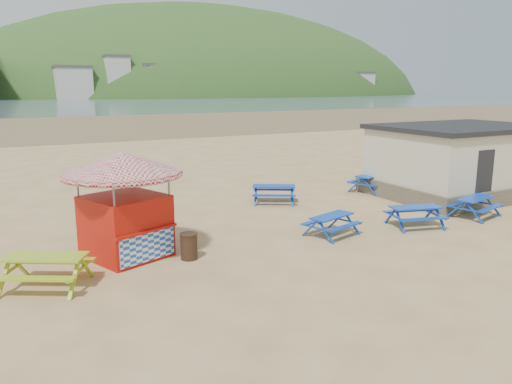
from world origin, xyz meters
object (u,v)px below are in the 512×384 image
picnic_table_blue_a (132,214)px  picnic_table_yellow (46,272)px  picnic_table_blue_b (274,194)px  litter_bin (189,246)px  ice_cream_kiosk (124,191)px  amenity_block (460,160)px

picnic_table_blue_a → picnic_table_yellow: size_ratio=0.79×
picnic_table_blue_b → picnic_table_yellow: bearing=-120.9°
picnic_table_yellow → litter_bin: picnic_table_yellow is taller
ice_cream_kiosk → amenity_block: (15.50, 1.53, -0.37)m
picnic_table_blue_a → amenity_block: 14.66m
picnic_table_yellow → ice_cream_kiosk: size_ratio=0.56×
picnic_table_blue_b → amenity_block: bearing=14.2°
picnic_table_yellow → litter_bin: (3.83, 0.31, -0.02)m
picnic_table_blue_b → ice_cream_kiosk: bearing=-121.5°
picnic_table_blue_a → picnic_table_blue_b: (6.12, 0.42, 0.04)m
picnic_table_blue_b → litter_bin: (-5.63, -4.97, 0.01)m
picnic_table_blue_b → litter_bin: litter_bin is taller
picnic_table_yellow → ice_cream_kiosk: 3.10m
ice_cream_kiosk → picnic_table_blue_a: bearing=52.7°
amenity_block → picnic_table_yellow: bearing=-170.7°
litter_bin → amenity_block: size_ratio=0.10×
picnic_table_yellow → amenity_block: bearing=38.7°
picnic_table_blue_a → picnic_table_yellow: 5.89m
litter_bin → picnic_table_blue_b: bearing=41.4°
picnic_table_blue_a → picnic_table_yellow: (-3.33, -4.86, 0.08)m
picnic_table_yellow → litter_bin: bearing=34.1°
amenity_block → ice_cream_kiosk: bearing=-174.4°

